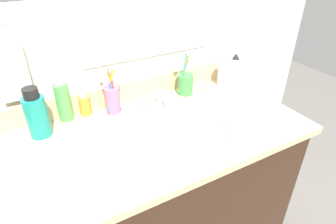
% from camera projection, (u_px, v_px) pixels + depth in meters
% --- Properties ---
extents(vanity_cabinet, '(1.05, 0.53, 0.83)m').
position_uv_depth(vanity_cabinet, '(164.00, 208.00, 1.32)').
color(vanity_cabinet, '#382316').
rests_on(vanity_cabinet, ground_plane).
extents(countertop, '(1.10, 0.58, 0.03)m').
position_uv_depth(countertop, '(163.00, 132.00, 1.09)').
color(countertop, '#D1B284').
rests_on(countertop, vanity_cabinet).
extents(backsplash, '(1.10, 0.02, 0.09)m').
position_uv_depth(backsplash, '(133.00, 90.00, 1.27)').
color(backsplash, '#D1B284').
rests_on(backsplash, countertop).
extents(back_wall, '(2.20, 0.04, 1.30)m').
position_uv_depth(back_wall, '(132.00, 130.00, 1.45)').
color(back_wall, white).
rests_on(back_wall, ground_plane).
extents(towel_ring, '(0.10, 0.01, 0.10)m').
position_uv_depth(towel_ring, '(0.00, 36.00, 0.96)').
color(towel_ring, silver).
extents(hand_towel, '(0.11, 0.04, 0.22)m').
position_uv_depth(hand_towel, '(11.00, 71.00, 1.01)').
color(hand_towel, silver).
extents(sink_basin, '(0.35, 0.35, 0.11)m').
position_uv_depth(sink_basin, '(185.00, 135.00, 1.10)').
color(sink_basin, white).
rests_on(sink_basin, countertop).
extents(faucet, '(0.16, 0.10, 0.08)m').
position_uv_depth(faucet, '(161.00, 101.00, 1.22)').
color(faucet, silver).
rests_on(faucet, countertop).
extents(bottle_mouthwash_teal, '(0.08, 0.08, 0.19)m').
position_uv_depth(bottle_mouthwash_teal, '(37.00, 115.00, 1.01)').
color(bottle_mouthwash_teal, teal).
rests_on(bottle_mouthwash_teal, countertop).
extents(bottle_gel_clear, '(0.06, 0.06, 0.15)m').
position_uv_depth(bottle_gel_clear, '(224.00, 74.00, 1.37)').
color(bottle_gel_clear, silver).
rests_on(bottle_gel_clear, countertop).
extents(bottle_lotion_white, '(0.05, 0.05, 0.16)m').
position_uv_depth(bottle_lotion_white, '(234.00, 70.00, 1.39)').
color(bottle_lotion_white, white).
rests_on(bottle_lotion_white, countertop).
extents(bottle_oil_amber, '(0.05, 0.05, 0.10)m').
position_uv_depth(bottle_oil_amber, '(85.00, 105.00, 1.16)').
color(bottle_oil_amber, gold).
rests_on(bottle_oil_amber, countertop).
extents(bottle_toner_green, '(0.06, 0.06, 0.19)m').
position_uv_depth(bottle_toner_green, '(63.00, 101.00, 1.10)').
color(bottle_toner_green, '#4C9E4C').
rests_on(bottle_toner_green, countertop).
extents(cup_green, '(0.08, 0.07, 0.20)m').
position_uv_depth(cup_green, '(185.00, 83.00, 1.31)').
color(cup_green, '#3F8C47').
rests_on(cup_green, countertop).
extents(cup_pink, '(0.08, 0.07, 0.20)m').
position_uv_depth(cup_pink, '(112.00, 98.00, 1.16)').
color(cup_pink, '#D16693').
rests_on(cup_pink, countertop).
extents(soap_bar, '(0.06, 0.04, 0.02)m').
position_uv_depth(soap_bar, '(209.00, 88.00, 1.36)').
color(soap_bar, white).
rests_on(soap_bar, countertop).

